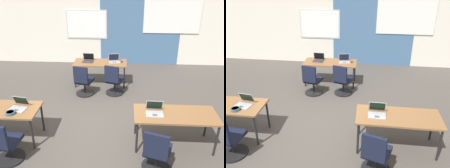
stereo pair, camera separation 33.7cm
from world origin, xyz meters
TOP-DOWN VIEW (x-y plane):
  - ground_plane at (0.00, 0.00)m, footprint 24.00×24.00m
  - back_wall_assembly at (0.05, 4.20)m, footprint 10.00×0.27m
  - desk_near_left at (-1.75, -0.60)m, footprint 1.60×0.70m
  - desk_near_right at (1.75, -0.60)m, footprint 1.60×0.70m
  - desk_far_center at (0.00, 2.20)m, footprint 1.60×0.70m
  - laptop_far_right at (0.42, 2.26)m, footprint 0.37×0.33m
  - mouse_far_right at (0.66, 2.25)m, footprint 0.08×0.11m
  - chair_far_right at (0.45, 1.51)m, footprint 0.55×0.60m
  - laptop_far_left at (-0.38, 2.26)m, footprint 0.35×0.31m
  - chair_far_left at (-0.39, 1.42)m, footprint 0.52×0.58m
  - laptop_near_right_inner at (1.34, -0.59)m, footprint 0.34×0.31m
  - chair_near_right_inner at (1.33, -1.37)m, footprint 0.55×0.60m
  - laptop_near_left_inner at (-1.35, -0.57)m, footprint 0.38×0.36m
  - chair_near_left_inner at (-1.36, -1.29)m, footprint 0.52×0.56m
  - snack_bowl at (-1.42, -0.80)m, footprint 0.18×0.18m

SIDE VIEW (x-z plane):
  - ground_plane at x=0.00m, z-range 0.00..0.00m
  - chair_far_right at x=0.45m, z-range -0.08..0.84m
  - chair_far_left at x=-0.39m, z-range -0.08..0.84m
  - chair_near_right_inner at x=1.33m, z-range -0.08..0.84m
  - chair_near_left_inner at x=-1.36m, z-range -0.08..0.84m
  - desk_near_left at x=-1.75m, z-range 0.30..1.02m
  - desk_near_right at x=1.75m, z-range 0.30..1.02m
  - desk_far_center at x=0.00m, z-range 0.30..1.02m
  - mouse_far_right at x=0.66m, z-range 0.72..0.75m
  - snack_bowl at x=-1.42m, z-range 0.72..0.79m
  - laptop_near_left_inner at x=-1.35m, z-range 0.66..0.88m
  - laptop_near_right_inner at x=1.34m, z-range 0.65..0.88m
  - laptop_far_left at x=-0.38m, z-range 0.65..0.89m
  - laptop_far_right at x=0.42m, z-range 0.65..0.89m
  - back_wall_assembly at x=0.05m, z-range 0.01..2.81m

